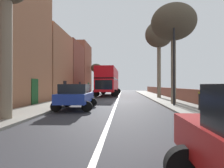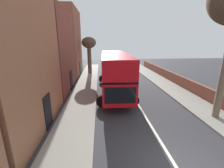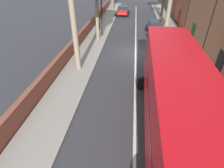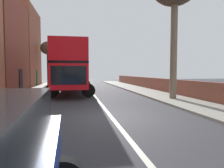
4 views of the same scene
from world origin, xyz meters
TOP-DOWN VIEW (x-y plane):
  - ground_plane at (0.00, 0.00)m, footprint 84.00×84.00m
  - road_centre_line at (0.00, 0.00)m, footprint 0.16×54.00m
  - sidewalk_right at (4.90, 0.00)m, footprint 2.60×60.00m
  - double_decker_bus at (-1.70, 10.54)m, footprint 3.76×11.39m
  - street_tree_left_2 at (-4.91, 20.33)m, footprint 2.29×2.29m

SIDE VIEW (x-z plane):
  - ground_plane at x=0.00m, z-range 0.00..0.00m
  - road_centre_line at x=0.00m, z-range 0.00..0.01m
  - sidewalk_right at x=4.90m, z-range 0.00..0.12m
  - double_decker_bus at x=-1.70m, z-range 0.33..4.39m
  - street_tree_left_2 at x=-4.91m, z-range 1.71..7.57m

